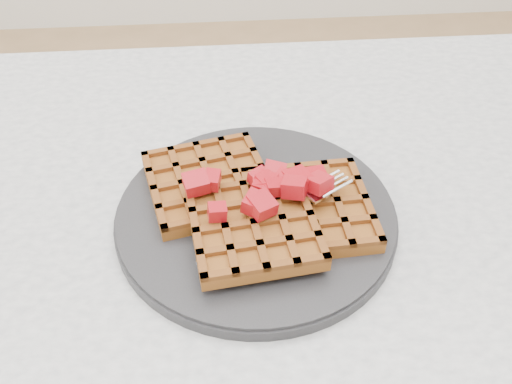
% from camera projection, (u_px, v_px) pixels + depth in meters
% --- Properties ---
extents(table, '(1.20, 0.80, 0.75)m').
position_uv_depth(table, '(346.00, 314.00, 0.63)').
color(table, silver).
rests_on(table, ground).
extents(plate, '(0.28, 0.28, 0.02)m').
position_uv_depth(plate, '(256.00, 216.00, 0.56)').
color(plate, black).
rests_on(plate, table).
extents(waffles, '(0.23, 0.21, 0.03)m').
position_uv_depth(waffles, '(256.00, 204.00, 0.55)').
color(waffles, '#92541F').
rests_on(waffles, plate).
extents(strawberry_pile, '(0.15, 0.15, 0.02)m').
position_uv_depth(strawberry_pile, '(256.00, 181.00, 0.53)').
color(strawberry_pile, maroon).
rests_on(strawberry_pile, waffles).
extents(fork, '(0.16, 0.12, 0.02)m').
position_uv_depth(fork, '(288.00, 223.00, 0.53)').
color(fork, silver).
rests_on(fork, plate).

